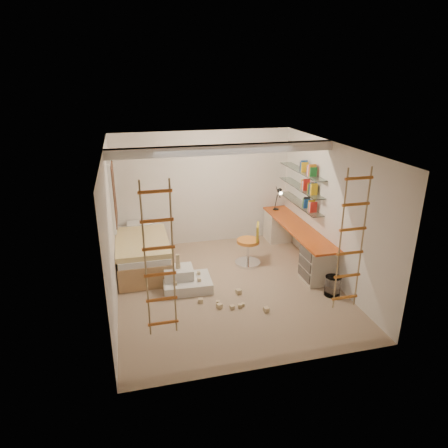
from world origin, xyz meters
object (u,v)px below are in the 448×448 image
object	(u,v)px
desk	(296,241)
play_platform	(185,280)
bed	(143,252)
swivel_chair	(249,250)

from	to	relation	value
desk	play_platform	bearing A→B (deg)	-164.46
play_platform	desk	bearing A→B (deg)	15.54
desk	bed	xyz separation A→B (m)	(-3.20, 0.36, -0.07)
bed	play_platform	bearing A→B (deg)	-56.64
swivel_chair	play_platform	xyz separation A→B (m)	(-1.45, -0.66, -0.18)
swivel_chair	play_platform	distance (m)	1.60
play_platform	swivel_chair	bearing A→B (deg)	24.39
desk	play_platform	distance (m)	2.61
bed	swivel_chair	size ratio (longest dim) A/B	2.23
bed	swivel_chair	world-z (taller)	swivel_chair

